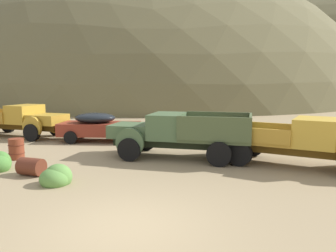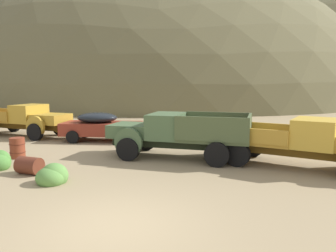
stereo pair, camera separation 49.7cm
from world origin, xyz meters
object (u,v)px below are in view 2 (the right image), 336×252
Objects in this scene: truck_mustard at (29,120)px; truck_faded_yellow at (312,143)px; oil_drum_foreground at (17,148)px; truck_weathered_green at (170,134)px; car_rust_red at (104,126)px; oil_drum_tipped at (29,166)px.

truck_mustard and truck_faded_yellow have the same top height.
truck_mustard is at bearing 125.17° from oil_drum_foreground.
truck_weathered_green reaches higher than truck_faded_yellow.
truck_mustard is 5.02m from car_rust_red.
truck_mustard is 10.02m from truck_weathered_green.
truck_weathered_green reaches higher than car_rust_red.
truck_weathered_green is at bearing -169.92° from truck_faded_yellow.
oil_drum_tipped is at bearing -41.29° from oil_drum_foreground.
truck_mustard is 8.88m from oil_drum_tipped.
oil_drum_foreground is (-1.56, -4.85, -0.38)m from car_rust_red.
car_rust_red is (5.01, -0.06, -0.17)m from truck_mustard.
truck_faded_yellow is at bearing 175.18° from truck_weathered_green.
car_rust_red is 10.66m from truck_faded_yellow.
truck_mustard is at bearing 167.98° from car_rust_red.
truck_mustard reaches higher than oil_drum_tipped.
car_rust_red is at bearing 72.20° from oil_drum_foreground.
car_rust_red is at bearing -32.27° from truck_weathered_green.
truck_mustard reaches higher than oil_drum_foreground.
truck_weathered_green is (9.60, -2.85, 0.03)m from truck_mustard.
truck_weathered_green reaches higher than oil_drum_foreground.
truck_faded_yellow is (5.59, -0.37, -0.02)m from truck_weathered_green.
truck_weathered_green is 6.71× the size of oil_drum_tipped.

